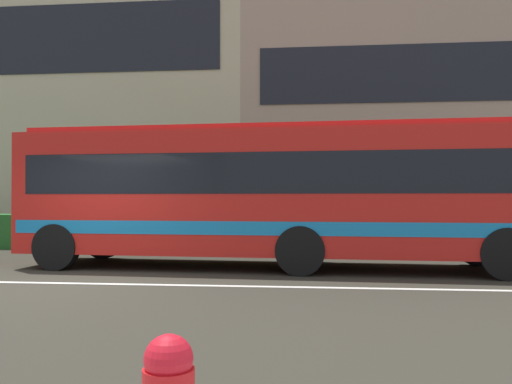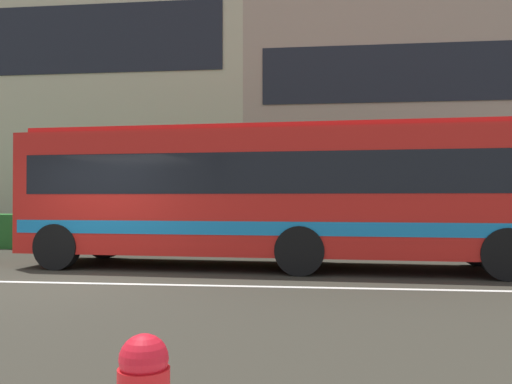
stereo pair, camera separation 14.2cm
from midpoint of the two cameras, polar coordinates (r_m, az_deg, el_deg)
The scene contains 6 objects.
ground_plane at distance 10.54m, azimuth -19.06°, elevation -9.09°, with size 160.00×160.00×0.00m, color #312E25.
lane_centre_line at distance 10.54m, azimuth -19.06°, elevation -9.06°, with size 60.00×0.16×0.01m, color silver.
hedge_row_far at distance 17.66m, azimuth -17.56°, elevation -3.99°, with size 19.41×1.10×1.06m, color #2A742C.
apartment_block_left at distance 28.37m, azimuth -19.29°, elevation 9.63°, with size 19.02×10.81×13.26m.
apartment_block_right at distance 26.18m, azimuth 21.12°, elevation 7.38°, with size 18.42×10.81×10.44m.
transit_bus at distance 12.09m, azimuth 2.23°, elevation 0.11°, with size 11.32×3.19×3.11m.
Camera 2 is at (4.59, -9.40, 1.53)m, focal length 37.83 mm.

